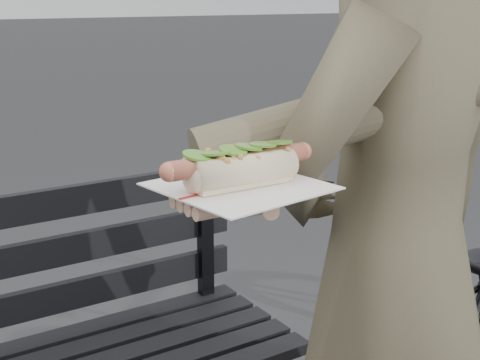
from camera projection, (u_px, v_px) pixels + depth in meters
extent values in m
cube|color=black|center=(205.00, 233.00, 1.96)|extent=(0.04, 0.03, 0.42)
imported|color=brown|center=(395.00, 273.00, 1.21)|extent=(0.69, 0.52, 1.71)
cylinder|color=brown|center=(348.00, 115.00, 1.05)|extent=(0.51, 0.23, 0.19)
cylinder|color=#D8A384|center=(261.00, 188.00, 0.89)|extent=(0.09, 0.08, 0.07)
ellipsoid|color=#D8A384|center=(240.00, 199.00, 0.86)|extent=(0.10, 0.11, 0.03)
cylinder|color=#D8A384|center=(215.00, 211.00, 0.80)|extent=(0.06, 0.02, 0.02)
cylinder|color=#D8A384|center=(207.00, 206.00, 0.82)|extent=(0.06, 0.02, 0.02)
cylinder|color=#D8A384|center=(199.00, 202.00, 0.84)|extent=(0.06, 0.02, 0.02)
cylinder|color=#D8A384|center=(191.00, 198.00, 0.85)|extent=(0.06, 0.02, 0.02)
cylinder|color=#D8A384|center=(271.00, 207.00, 0.82)|extent=(0.04, 0.05, 0.02)
cube|color=white|center=(240.00, 186.00, 0.85)|extent=(0.21, 0.21, 0.00)
cube|color=#B21E1E|center=(240.00, 185.00, 0.85)|extent=(0.19, 0.03, 0.00)
cylinder|color=#C4664B|center=(240.00, 161.00, 0.84)|extent=(0.20, 0.02, 0.02)
sphere|color=#C4664B|center=(169.00, 172.00, 0.79)|extent=(0.03, 0.02, 0.02)
sphere|color=#C4664B|center=(303.00, 151.00, 0.90)|extent=(0.03, 0.02, 0.02)
sphere|color=#9E6B2D|center=(215.00, 157.00, 0.82)|extent=(0.01, 0.01, 0.01)
sphere|color=#9E6B2D|center=(227.00, 161.00, 0.81)|extent=(0.01, 0.01, 0.01)
sphere|color=#9E6B2D|center=(240.00, 157.00, 0.82)|extent=(0.01, 0.01, 0.01)
sphere|color=#9E6B2D|center=(264.00, 153.00, 0.88)|extent=(0.01, 0.01, 0.01)
sphere|color=#9E6B2D|center=(239.00, 154.00, 0.85)|extent=(0.01, 0.01, 0.01)
sphere|color=#9E6B2D|center=(210.00, 163.00, 0.83)|extent=(0.01, 0.01, 0.01)
sphere|color=#9E6B2D|center=(257.00, 160.00, 0.83)|extent=(0.01, 0.01, 0.01)
sphere|color=#9E6B2D|center=(222.00, 165.00, 0.81)|extent=(0.01, 0.01, 0.01)
sphere|color=#9E6B2D|center=(218.00, 155.00, 0.85)|extent=(0.01, 0.01, 0.01)
sphere|color=#9E6B2D|center=(240.00, 163.00, 0.82)|extent=(0.01, 0.01, 0.01)
sphere|color=#9E6B2D|center=(224.00, 161.00, 0.81)|extent=(0.01, 0.01, 0.01)
sphere|color=#9E6B2D|center=(195.00, 155.00, 0.83)|extent=(0.01, 0.01, 0.01)
sphere|color=#9E6B2D|center=(264.00, 151.00, 0.87)|extent=(0.01, 0.01, 0.01)
sphere|color=#9E6B2D|center=(208.00, 152.00, 0.84)|extent=(0.01, 0.01, 0.01)
sphere|color=#9E6B2D|center=(233.00, 160.00, 0.82)|extent=(0.01, 0.01, 0.01)
sphere|color=#9E6B2D|center=(226.00, 162.00, 0.82)|extent=(0.01, 0.01, 0.01)
sphere|color=#9E6B2D|center=(288.00, 150.00, 0.86)|extent=(0.01, 0.01, 0.01)
sphere|color=#9E6B2D|center=(221.00, 159.00, 0.81)|extent=(0.01, 0.01, 0.01)
sphere|color=#9E6B2D|center=(193.00, 162.00, 0.83)|extent=(0.01, 0.01, 0.01)
sphere|color=#9E6B2D|center=(257.00, 151.00, 0.87)|extent=(0.01, 0.01, 0.01)
sphere|color=#9E6B2D|center=(268.00, 153.00, 0.87)|extent=(0.01, 0.01, 0.01)
sphere|color=#9E6B2D|center=(269.00, 147.00, 0.88)|extent=(0.01, 0.01, 0.01)
cylinder|color=#569428|center=(197.00, 155.00, 0.81)|extent=(0.04, 0.04, 0.01)
cylinder|color=#569428|center=(215.00, 153.00, 0.82)|extent=(0.04, 0.04, 0.01)
cylinder|color=#569428|center=(233.00, 150.00, 0.83)|extent=(0.04, 0.04, 0.01)
cylinder|color=#569428|center=(249.00, 147.00, 0.85)|extent=(0.04, 0.04, 0.01)
cylinder|color=#569428|center=(263.00, 145.00, 0.86)|extent=(0.04, 0.04, 0.01)
cylinder|color=#569428|center=(279.00, 142.00, 0.87)|extent=(0.04, 0.04, 0.01)
cube|color=brown|center=(189.00, 316.00, 2.89)|extent=(0.08, 0.09, 0.00)
cube|color=brown|center=(132.00, 289.00, 3.15)|extent=(0.07, 0.09, 0.00)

